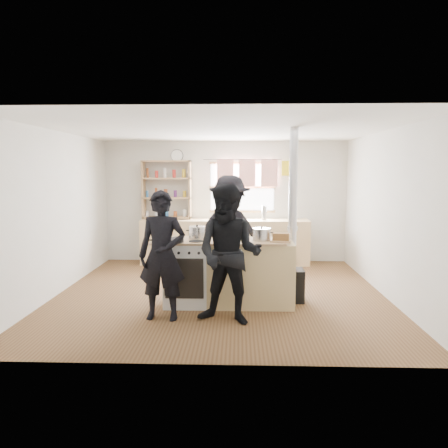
% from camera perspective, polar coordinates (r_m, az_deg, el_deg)
% --- Properties ---
extents(ground, '(5.00, 5.00, 0.01)m').
position_cam_1_polar(ground, '(6.86, -0.49, -9.10)').
color(ground, brown).
rests_on(ground, ground).
extents(back_counter, '(3.40, 0.55, 0.90)m').
position_cam_1_polar(back_counter, '(8.92, 0.12, -2.32)').
color(back_counter, tan).
rests_on(back_counter, ground).
extents(shelving_unit, '(1.00, 0.28, 1.20)m').
position_cam_1_polar(shelving_unit, '(9.05, -7.49, 4.52)').
color(shelving_unit, tan).
rests_on(shelving_unit, back_counter).
extents(thermos, '(0.10, 0.10, 0.28)m').
position_cam_1_polar(thermos, '(8.86, 5.26, 1.43)').
color(thermos, silver).
rests_on(thermos, back_counter).
extents(cooking_island, '(1.97, 0.64, 0.93)m').
position_cam_1_polar(cooking_island, '(6.20, 0.63, -6.34)').
color(cooking_island, white).
rests_on(cooking_island, ground).
extents(skillet_greens, '(0.37, 0.37, 0.05)m').
position_cam_1_polar(skillet_greens, '(5.96, -6.89, -2.11)').
color(skillet_greens, black).
rests_on(skillet_greens, cooking_island).
extents(roast_tray, '(0.37, 0.34, 0.07)m').
position_cam_1_polar(roast_tray, '(6.12, 0.65, -1.70)').
color(roast_tray, silver).
rests_on(roast_tray, cooking_island).
extents(stockpot_stove, '(0.25, 0.25, 0.20)m').
position_cam_1_polar(stockpot_stove, '(6.25, -3.53, -1.09)').
color(stockpot_stove, silver).
rests_on(stockpot_stove, cooking_island).
extents(stockpot_counter, '(0.26, 0.26, 0.19)m').
position_cam_1_polar(stockpot_counter, '(6.08, 4.94, -1.36)').
color(stockpot_counter, '#B5B5B8').
rests_on(stockpot_counter, cooking_island).
extents(bread_board, '(0.31, 0.25, 0.12)m').
position_cam_1_polar(bread_board, '(6.00, 7.44, -1.84)').
color(bread_board, tan).
rests_on(bread_board, cooking_island).
extents(flue_heater, '(0.35, 0.35, 2.50)m').
position_cam_1_polar(flue_heater, '(6.41, 8.85, -4.24)').
color(flue_heater, black).
rests_on(flue_heater, ground).
extents(person_near_left, '(0.63, 0.44, 1.65)m').
position_cam_1_polar(person_near_left, '(5.60, -8.07, -4.09)').
color(person_near_left, black).
rests_on(person_near_left, ground).
extents(person_near_right, '(0.99, 0.87, 1.74)m').
position_cam_1_polar(person_near_right, '(5.39, 0.70, -3.99)').
color(person_near_right, black).
rests_on(person_near_right, ground).
extents(person_far, '(1.29, 0.90, 1.82)m').
position_cam_1_polar(person_far, '(7.12, 0.72, -0.96)').
color(person_far, black).
rests_on(person_far, ground).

